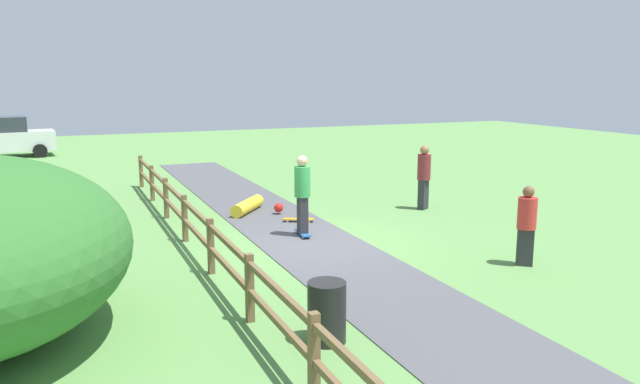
{
  "coord_description": "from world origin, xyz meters",
  "views": [
    {
      "loc": [
        -5.16,
        -12.51,
        3.78
      ],
      "look_at": [
        0.63,
        0.85,
        1.0
      ],
      "focal_mm": 34.04,
      "sensor_mm": 36.0,
      "label": 1
    }
  ],
  "objects_px": {
    "trash_bin": "(327,312)",
    "skateboard_loose": "(299,219)",
    "skater_riding": "(302,191)",
    "bystander_maroon": "(424,174)",
    "bystander_red": "(527,222)",
    "parked_car_white": "(5,137)",
    "skater_fallen": "(250,206)"
  },
  "relations": [
    {
      "from": "trash_bin",
      "to": "bystander_maroon",
      "type": "xyz_separation_m",
      "value": [
        6.2,
        7.06,
        0.58
      ]
    },
    {
      "from": "trash_bin",
      "to": "skateboard_loose",
      "type": "distance_m",
      "value": 7.33
    },
    {
      "from": "bystander_maroon",
      "to": "skater_fallen",
      "type": "bearing_deg",
      "value": 162.38
    },
    {
      "from": "trash_bin",
      "to": "skater_riding",
      "type": "relative_size",
      "value": 0.46
    },
    {
      "from": "trash_bin",
      "to": "skater_fallen",
      "type": "xyz_separation_m",
      "value": [
        1.46,
        8.56,
        -0.25
      ]
    },
    {
      "from": "skater_fallen",
      "to": "bystander_maroon",
      "type": "xyz_separation_m",
      "value": [
        4.75,
        -1.51,
        0.83
      ]
    },
    {
      "from": "trash_bin",
      "to": "skateboard_loose",
      "type": "bearing_deg",
      "value": 71.74
    },
    {
      "from": "skater_riding",
      "to": "bystander_maroon",
      "type": "relative_size",
      "value": 1.04
    },
    {
      "from": "skateboard_loose",
      "to": "bystander_red",
      "type": "height_order",
      "value": "bystander_red"
    },
    {
      "from": "trash_bin",
      "to": "skateboard_loose",
      "type": "xyz_separation_m",
      "value": [
        2.29,
        6.96,
        -0.36
      ]
    },
    {
      "from": "parked_car_white",
      "to": "bystander_maroon",
      "type": "bearing_deg",
      "value": -56.16
    },
    {
      "from": "bystander_red",
      "to": "trash_bin",
      "type": "bearing_deg",
      "value": -161.72
    },
    {
      "from": "skater_riding",
      "to": "bystander_maroon",
      "type": "distance_m",
      "value": 4.57
    },
    {
      "from": "skater_riding",
      "to": "trash_bin",
      "type": "bearing_deg",
      "value": -108.44
    },
    {
      "from": "bystander_maroon",
      "to": "skateboard_loose",
      "type": "bearing_deg",
      "value": -178.53
    },
    {
      "from": "skateboard_loose",
      "to": "parked_car_white",
      "type": "relative_size",
      "value": 0.19
    },
    {
      "from": "trash_bin",
      "to": "parked_car_white",
      "type": "distance_m",
      "value": 25.39
    },
    {
      "from": "bystander_red",
      "to": "skater_fallen",
      "type": "bearing_deg",
      "value": 118.4
    },
    {
      "from": "trash_bin",
      "to": "bystander_red",
      "type": "distance_m",
      "value": 5.46
    },
    {
      "from": "trash_bin",
      "to": "skateboard_loose",
      "type": "height_order",
      "value": "trash_bin"
    },
    {
      "from": "skater_fallen",
      "to": "bystander_maroon",
      "type": "relative_size",
      "value": 0.81
    },
    {
      "from": "trash_bin",
      "to": "bystander_red",
      "type": "xyz_separation_m",
      "value": [
        5.16,
        1.71,
        0.45
      ]
    },
    {
      "from": "skateboard_loose",
      "to": "bystander_red",
      "type": "relative_size",
      "value": 0.49
    },
    {
      "from": "skater_riding",
      "to": "skater_fallen",
      "type": "height_order",
      "value": "skater_riding"
    },
    {
      "from": "trash_bin",
      "to": "bystander_maroon",
      "type": "bearing_deg",
      "value": 48.67
    },
    {
      "from": "bystander_maroon",
      "to": "parked_car_white",
      "type": "distance_m",
      "value": 21.3
    },
    {
      "from": "skater_riding",
      "to": "skater_fallen",
      "type": "xyz_separation_m",
      "value": [
        -0.41,
        2.95,
        -0.91
      ]
    },
    {
      "from": "bystander_red",
      "to": "parked_car_white",
      "type": "bearing_deg",
      "value": 115.16
    },
    {
      "from": "skater_riding",
      "to": "bystander_maroon",
      "type": "height_order",
      "value": "skater_riding"
    },
    {
      "from": "skateboard_loose",
      "to": "parked_car_white",
      "type": "distance_m",
      "value": 19.5
    },
    {
      "from": "skateboard_loose",
      "to": "bystander_maroon",
      "type": "relative_size",
      "value": 0.43
    },
    {
      "from": "trash_bin",
      "to": "bystander_maroon",
      "type": "relative_size",
      "value": 0.49
    }
  ]
}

